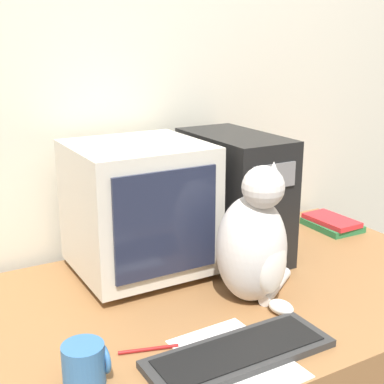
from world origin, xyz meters
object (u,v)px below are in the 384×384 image
computer_tower (234,195)px  book_stack (332,223)px  keyboard (239,353)px  mug (85,364)px  crt_monitor (139,208)px  pen (148,349)px  cat (255,244)px

computer_tower → book_stack: (0.47, 0.01, -0.19)m
keyboard → mug: bearing=166.6°
crt_monitor → book_stack: (0.81, -0.00, -0.19)m
computer_tower → pen: 0.67m
computer_tower → keyboard: size_ratio=0.93×
keyboard → cat: size_ratio=1.13×
crt_monitor → pen: crt_monitor is taller
mug → computer_tower: bearing=33.2°
keyboard → cat: bearing=47.9°
mug → keyboard: bearing=-13.4°
cat → pen: size_ratio=2.84×
cat → pen: (-0.37, -0.09, -0.16)m
cat → pen: bearing=-178.2°
book_stack → pen: 1.06m
keyboard → mug: 0.35m
book_stack → mug: mug is taller
computer_tower → keyboard: 0.65m
computer_tower → book_stack: computer_tower is taller
computer_tower → pen: computer_tower is taller
crt_monitor → keyboard: crt_monitor is taller
crt_monitor → pen: bearing=-112.1°
book_stack → mug: bearing=-158.4°
keyboard → cat: 0.33m
computer_tower → mug: size_ratio=4.29×
crt_monitor → keyboard: 0.58m
computer_tower → cat: computer_tower is taller
crt_monitor → mug: bearing=-126.4°
crt_monitor → keyboard: bearing=-89.5°
crt_monitor → book_stack: size_ratio=1.94×
crt_monitor → cat: (0.20, -0.32, -0.05)m
keyboard → cat: (0.19, 0.21, 0.16)m
keyboard → book_stack: (0.80, 0.54, 0.01)m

